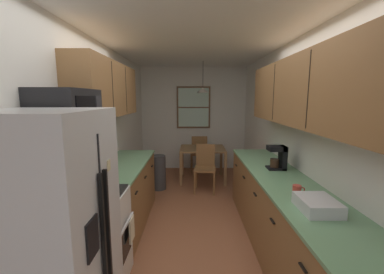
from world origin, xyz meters
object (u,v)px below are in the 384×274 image
at_px(stove_range, 91,241).
at_px(mug_by_coffeemaker, 298,190).
at_px(microwave_over_range, 69,109).
at_px(trash_bin, 160,172).
at_px(dining_chair_near, 206,165).
at_px(table_serving_bowl, 204,147).
at_px(storage_canister, 107,171).
at_px(refrigerator, 48,249).
at_px(dining_table, 203,153).
at_px(dish_rack, 319,205).
at_px(coffee_maker, 280,157).
at_px(dining_chair_far, 200,152).

distance_m(stove_range, mug_by_coffeemaker, 2.00).
height_order(microwave_over_range, trash_bin, microwave_over_range).
bearing_deg(trash_bin, dining_chair_near, -4.25).
bearing_deg(table_serving_bowl, microwave_over_range, -112.78).
xyz_separation_m(storage_canister, mug_by_coffeemaker, (1.94, -0.45, -0.04)).
bearing_deg(storage_canister, trash_bin, 81.78).
bearing_deg(storage_canister, dining_chair_near, 58.75).
relative_size(refrigerator, dining_table, 1.79).
xyz_separation_m(stove_range, microwave_over_range, (-0.11, 0.00, 1.24)).
bearing_deg(table_serving_bowl, dish_rack, -77.24).
bearing_deg(storage_canister, coffee_maker, 11.02).
distance_m(refrigerator, dish_rack, 1.97).
relative_size(dining_chair_near, dining_chair_far, 1.00).
relative_size(dining_table, coffee_maker, 3.22).
distance_m(trash_bin, coffee_maker, 2.53).
relative_size(dining_table, trash_bin, 1.42).
height_order(microwave_over_range, dining_chair_near, microwave_over_range).
distance_m(refrigerator, microwave_over_range, 1.12).
bearing_deg(dining_chair_far, coffee_maker, -71.81).
distance_m(dish_rack, table_serving_bowl, 3.47).
bearing_deg(dining_chair_near, mug_by_coffeemaker, -73.57).
relative_size(stove_range, coffee_maker, 3.67).
xyz_separation_m(dining_table, trash_bin, (-0.89, -0.54, -0.27)).
distance_m(stove_range, table_serving_bowl, 3.36).
relative_size(dining_chair_far, coffee_maker, 3.01).
xyz_separation_m(refrigerator, dining_table, (1.13, 3.86, -0.25)).
xyz_separation_m(dining_table, coffee_maker, (0.87, -2.22, 0.44)).
bearing_deg(refrigerator, mug_by_coffeemaker, 22.69).
xyz_separation_m(stove_range, dining_chair_far, (1.13, 3.75, 0.03)).
bearing_deg(microwave_over_range, coffee_maker, 23.04).
xyz_separation_m(dining_chair_far, trash_bin, (-0.83, -1.15, -0.16)).
bearing_deg(dining_chair_near, storage_canister, -121.25).
bearing_deg(mug_by_coffeemaker, dish_rack, -85.52).
bearing_deg(dining_chair_far, mug_by_coffeemaker, -77.59).
bearing_deg(dining_table, mug_by_coffeemaker, -76.20).
height_order(mug_by_coffeemaker, table_serving_bowl, mug_by_coffeemaker).
relative_size(stove_range, dining_chair_near, 1.22).
distance_m(stove_range, microwave_over_range, 1.24).
bearing_deg(stove_range, dining_chair_far, 73.23).
distance_m(refrigerator, dining_table, 4.03).
bearing_deg(dish_rack, mug_by_coffeemaker, 94.48).
bearing_deg(dining_table, refrigerator, -106.37).
xyz_separation_m(trash_bin, table_serving_bowl, (0.90, 0.53, 0.41)).
relative_size(trash_bin, dish_rack, 2.00).
xyz_separation_m(stove_range, mug_by_coffeemaker, (1.94, 0.07, 0.48)).
relative_size(mug_by_coffeemaker, table_serving_bowl, 0.57).
xyz_separation_m(dining_chair_far, table_serving_bowl, (0.07, -0.62, 0.25)).
relative_size(refrigerator, microwave_over_range, 2.80).
relative_size(microwave_over_range, dining_table, 0.64).
height_order(trash_bin, mug_by_coffeemaker, mug_by_coffeemaker).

